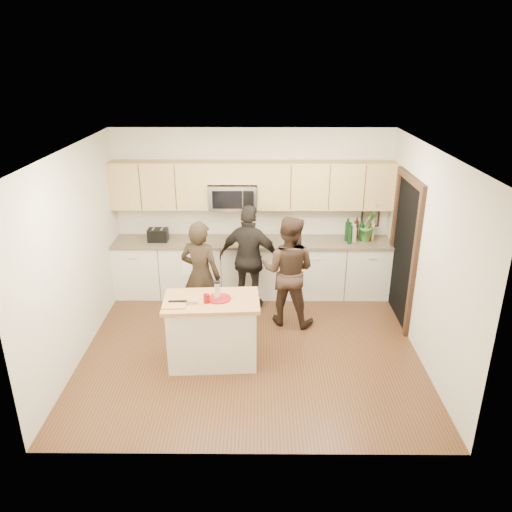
{
  "coord_description": "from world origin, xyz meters",
  "views": [
    {
      "loc": [
        0.11,
        -5.92,
        3.75
      ],
      "look_at": [
        0.07,
        0.35,
        1.21
      ],
      "focal_mm": 35.0,
      "sensor_mm": 36.0,
      "label": 1
    }
  ],
  "objects_px": {
    "woman_left": "(201,276)",
    "woman_right": "(250,259)",
    "island": "(212,330)",
    "woman_center": "(288,271)",
    "toaster": "(158,235)"
  },
  "relations": [
    {
      "from": "island",
      "to": "woman_left",
      "type": "relative_size",
      "value": 0.75
    },
    {
      "from": "woman_left",
      "to": "woman_right",
      "type": "relative_size",
      "value": 0.97
    },
    {
      "from": "woman_left",
      "to": "woman_right",
      "type": "xyz_separation_m",
      "value": [
        0.69,
        0.58,
        0.03
      ]
    },
    {
      "from": "island",
      "to": "woman_right",
      "type": "bearing_deg",
      "value": 69.39
    },
    {
      "from": "island",
      "to": "woman_left",
      "type": "height_order",
      "value": "woman_left"
    },
    {
      "from": "toaster",
      "to": "woman_left",
      "type": "height_order",
      "value": "woman_left"
    },
    {
      "from": "island",
      "to": "toaster",
      "type": "bearing_deg",
      "value": 114.14
    },
    {
      "from": "woman_right",
      "to": "island",
      "type": "bearing_deg",
      "value": 89.39
    },
    {
      "from": "island",
      "to": "woman_left",
      "type": "xyz_separation_m",
      "value": [
        -0.23,
        0.89,
        0.37
      ]
    },
    {
      "from": "island",
      "to": "toaster",
      "type": "xyz_separation_m",
      "value": [
        -1.04,
        2.01,
        0.59
      ]
    },
    {
      "from": "island",
      "to": "woman_center",
      "type": "height_order",
      "value": "woman_center"
    },
    {
      "from": "woman_left",
      "to": "woman_center",
      "type": "xyz_separation_m",
      "value": [
        1.26,
        0.17,
        0.01
      ]
    },
    {
      "from": "woman_left",
      "to": "woman_right",
      "type": "bearing_deg",
      "value": -121.11
    },
    {
      "from": "island",
      "to": "woman_center",
      "type": "distance_m",
      "value": 1.52
    },
    {
      "from": "island",
      "to": "woman_right",
      "type": "relative_size",
      "value": 0.73
    }
  ]
}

